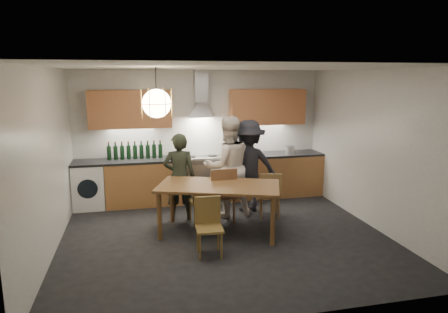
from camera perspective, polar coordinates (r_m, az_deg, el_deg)
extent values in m
plane|color=black|center=(6.41, 0.11, -11.30)|extent=(5.00, 5.00, 0.00)
cube|color=white|center=(8.21, -3.41, 3.13)|extent=(5.00, 0.02, 2.60)
cube|color=white|center=(3.93, 7.52, -6.00)|extent=(5.00, 0.02, 2.60)
cube|color=white|center=(6.00, -23.85, -0.86)|extent=(0.02, 4.50, 2.60)
cube|color=white|center=(7.02, 20.44, 1.04)|extent=(0.02, 4.50, 2.60)
cube|color=silver|center=(5.92, 0.12, 12.62)|extent=(5.00, 4.50, 0.02)
cube|color=#B87D46|center=(7.98, -11.34, -3.69)|extent=(1.45, 0.60, 0.86)
cube|color=#B87D46|center=(8.46, 6.92, -2.70)|extent=(2.05, 0.60, 0.86)
cube|color=white|center=(8.03, -18.68, -4.02)|extent=(0.58, 0.58, 0.85)
cube|color=black|center=(7.88, -13.65, -0.62)|extent=(2.05, 0.62, 0.04)
cube|color=black|center=(8.36, 6.99, 0.29)|extent=(2.05, 0.62, 0.04)
cube|color=silver|center=(8.10, -2.98, -3.48)|extent=(0.90, 0.60, 0.80)
cube|color=black|center=(7.83, -2.62, -4.14)|extent=(0.78, 0.02, 0.42)
cube|color=slate|center=(8.00, -3.01, -0.43)|extent=(0.90, 0.60, 0.08)
cube|color=silver|center=(7.73, -2.69, -0.38)|extent=(0.90, 0.08, 0.04)
cube|color=#CB7F4E|center=(7.87, -13.24, 6.60)|extent=(1.55, 0.35, 0.72)
cube|color=#CB7F4E|center=(8.32, 6.21, 7.07)|extent=(1.55, 0.35, 0.72)
cube|color=silver|center=(8.00, -3.34, 10.03)|extent=(0.26, 0.22, 0.62)
cylinder|color=black|center=(5.68, -9.68, 9.99)|extent=(0.01, 0.01, 0.50)
sphere|color=#FFE0A5|center=(5.69, -9.60, 7.48)|extent=(0.40, 0.40, 0.40)
torus|color=gold|center=(5.69, -9.60, 7.48)|extent=(0.43, 0.43, 0.01)
cube|color=brown|center=(6.29, -0.78, -4.26)|extent=(2.10, 1.53, 0.04)
cylinder|color=brown|center=(6.23, -9.21, -8.43)|extent=(0.07, 0.07, 0.75)
cylinder|color=brown|center=(6.94, -7.43, -6.31)|extent=(0.07, 0.07, 0.75)
cylinder|color=brown|center=(5.99, 6.99, -9.16)|extent=(0.07, 0.07, 0.75)
cylinder|color=brown|center=(6.73, 7.01, -6.86)|extent=(0.07, 0.07, 0.75)
cube|color=brown|center=(6.84, -3.35, -6.42)|extent=(0.40, 0.40, 0.03)
cube|color=brown|center=(6.63, -2.98, -5.06)|extent=(0.36, 0.08, 0.39)
cylinder|color=brown|center=(7.07, -2.53, -7.52)|extent=(0.03, 0.03, 0.37)
cylinder|color=brown|center=(6.81, -1.80, -8.26)|extent=(0.03, 0.03, 0.37)
cylinder|color=brown|center=(7.00, -4.82, -7.75)|extent=(0.03, 0.03, 0.37)
cylinder|color=brown|center=(6.73, -4.18, -8.52)|extent=(0.03, 0.03, 0.37)
cube|color=brown|center=(6.86, -0.40, -5.56)|extent=(0.45, 0.45, 0.04)
cube|color=brown|center=(6.60, 0.01, -3.86)|extent=(0.44, 0.05, 0.48)
cylinder|color=brown|center=(7.14, 0.66, -6.96)|extent=(0.04, 0.04, 0.45)
cylinder|color=brown|center=(6.82, 1.44, -7.87)|extent=(0.04, 0.04, 0.45)
cylinder|color=brown|center=(7.06, -2.17, -7.17)|extent=(0.04, 0.04, 0.45)
cylinder|color=brown|center=(6.73, -1.53, -8.11)|extent=(0.04, 0.04, 0.45)
cube|color=brown|center=(7.20, 6.53, -5.45)|extent=(0.45, 0.45, 0.04)
cube|color=brown|center=(6.97, 6.69, -4.10)|extent=(0.37, 0.13, 0.41)
cylinder|color=brown|center=(7.42, 7.56, -6.65)|extent=(0.03, 0.03, 0.38)
cylinder|color=brown|center=(7.13, 7.82, -7.39)|extent=(0.03, 0.03, 0.38)
cylinder|color=brown|center=(7.39, 5.22, -6.66)|extent=(0.03, 0.03, 0.38)
cylinder|color=brown|center=(7.10, 5.38, -7.41)|extent=(0.03, 0.03, 0.38)
cube|color=brown|center=(5.63, -2.12, -10.28)|extent=(0.39, 0.39, 0.03)
cube|color=brown|center=(5.71, -2.36, -7.64)|extent=(0.37, 0.05, 0.40)
cylinder|color=brown|center=(5.56, -3.45, -12.88)|extent=(0.03, 0.03, 0.38)
cylinder|color=brown|center=(5.83, -3.77, -11.70)|extent=(0.03, 0.03, 0.38)
cylinder|color=brown|center=(5.60, -0.35, -12.69)|extent=(0.03, 0.03, 0.38)
cylinder|color=brown|center=(5.87, -0.83, -11.53)|extent=(0.03, 0.03, 0.38)
imported|color=black|center=(6.95, -6.39, -2.91)|extent=(0.59, 0.42, 1.53)
imported|color=beige|center=(7.09, 0.55, -1.47)|extent=(0.92, 0.74, 1.79)
imported|color=black|center=(7.37, 3.48, -1.37)|extent=(1.10, 0.64, 1.70)
imported|color=#B9B8BC|center=(8.12, 3.20, 0.42)|extent=(0.36, 0.36, 0.07)
cylinder|color=silver|center=(8.45, 9.39, 0.95)|extent=(0.25, 0.25, 0.14)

